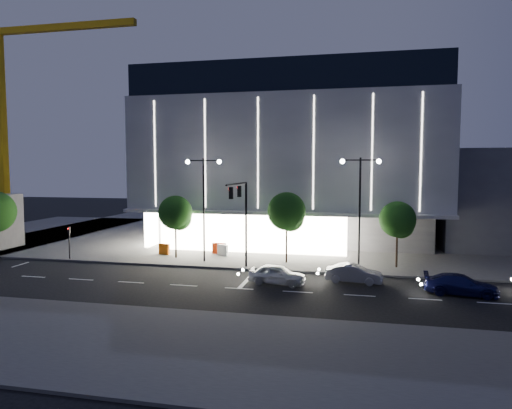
{
  "coord_description": "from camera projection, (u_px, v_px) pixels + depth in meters",
  "views": [
    {
      "loc": [
        9.52,
        -30.99,
        8.23
      ],
      "look_at": [
        1.22,
        7.63,
        5.0
      ],
      "focal_mm": 32.0,
      "sensor_mm": 36.0,
      "label": 1
    }
  ],
  "objects": [
    {
      "name": "ground",
      "position": [
        217.0,
        282.0,
        32.86
      ],
      "size": [
        160.0,
        160.0,
        0.0
      ],
      "primitive_type": "plane",
      "color": "black",
      "rests_on": "ground"
    },
    {
      "name": "sidewalk_museum",
      "position": [
        315.0,
        235.0,
        55.19
      ],
      "size": [
        70.0,
        40.0,
        0.15
      ],
      "primitive_type": "cube",
      "color": "#474747",
      "rests_on": "ground"
    },
    {
      "name": "sidewalk_near",
      "position": [
        246.0,
        352.0,
        20.11
      ],
      "size": [
        70.0,
        10.0,
        0.15
      ],
      "primitive_type": "cube",
      "color": "#474747",
      "rests_on": "ground"
    },
    {
      "name": "museum",
      "position": [
        297.0,
        158.0,
        53.21
      ],
      "size": [
        30.0,
        25.8,
        18.0
      ],
      "color": "#4C4C51",
      "rests_on": "ground"
    },
    {
      "name": "annex_building",
      "position": [
        506.0,
        197.0,
        50.39
      ],
      "size": [
        16.0,
        20.0,
        10.0
      ],
      "primitive_type": "cube",
      "color": "#4C4C51",
      "rests_on": "ground"
    },
    {
      "name": "traffic_mast",
      "position": [
        242.0,
        208.0,
        35.49
      ],
      "size": [
        0.33,
        5.89,
        7.07
      ],
      "color": "black",
      "rests_on": "ground"
    },
    {
      "name": "street_lamp_west",
      "position": [
        204.0,
        194.0,
        38.85
      ],
      "size": [
        3.16,
        0.36,
        9.0
      ],
      "color": "black",
      "rests_on": "ground"
    },
    {
      "name": "street_lamp_east",
      "position": [
        360.0,
        196.0,
        36.12
      ],
      "size": [
        3.16,
        0.36,
        9.0
      ],
      "color": "black",
      "rests_on": "ground"
    },
    {
      "name": "ped_signal_far",
      "position": [
        69.0,
        239.0,
        40.23
      ],
      "size": [
        0.22,
        0.24,
        3.0
      ],
      "color": "black",
      "rests_on": "ground"
    },
    {
      "name": "tower_crane",
      "position": [
        5.0,
        84.0,
        67.05
      ],
      "size": [
        32.0,
        2.0,
        28.5
      ],
      "color": "gold",
      "rests_on": "ground"
    },
    {
      "name": "tree_left",
      "position": [
        176.0,
        214.0,
        40.62
      ],
      "size": [
        3.02,
        3.02,
        5.72
      ],
      "color": "black",
      "rests_on": "ground"
    },
    {
      "name": "tree_mid",
      "position": [
        287.0,
        213.0,
        38.5
      ],
      "size": [
        3.25,
        3.25,
        6.15
      ],
      "color": "black",
      "rests_on": "ground"
    },
    {
      "name": "tree_right",
      "position": [
        398.0,
        221.0,
        36.65
      ],
      "size": [
        2.91,
        2.91,
        5.51
      ],
      "color": "black",
      "rests_on": "ground"
    },
    {
      "name": "car_lead",
      "position": [
        277.0,
        274.0,
        32.11
      ],
      "size": [
        4.23,
        2.13,
        1.38
      ],
      "primitive_type": "imported",
      "rotation": [
        0.0,
        0.0,
        1.44
      ],
      "color": "silver",
      "rests_on": "ground"
    },
    {
      "name": "car_second",
      "position": [
        354.0,
        274.0,
        32.49
      ],
      "size": [
        4.13,
        1.85,
        1.32
      ],
      "primitive_type": "imported",
      "rotation": [
        0.0,
        0.0,
        1.45
      ],
      "color": "#B3B5BB",
      "rests_on": "ground"
    },
    {
      "name": "car_third",
      "position": [
        461.0,
        285.0,
        29.44
      ],
      "size": [
        4.74,
        2.35,
        1.32
      ],
      "primitive_type": "imported",
      "rotation": [
        0.0,
        0.0,
        1.46
      ],
      "color": "#15164E",
      "rests_on": "ground"
    },
    {
      "name": "barrier_a",
      "position": [
        164.0,
        249.0,
        42.35
      ],
      "size": [
        1.13,
        0.54,
        1.0
      ],
      "primitive_type": "cube",
      "rotation": [
        0.0,
        0.0,
        -0.27
      ],
      "color": "orange",
      "rests_on": "sidewalk_museum"
    },
    {
      "name": "barrier_b",
      "position": [
        223.0,
        250.0,
        41.77
      ],
      "size": [
        1.11,
        0.66,
        1.0
      ],
      "primitive_type": "cube",
      "rotation": [
        0.0,
        0.0,
        -0.4
      ],
      "color": "white",
      "rests_on": "sidewalk_museum"
    },
    {
      "name": "barrier_c",
      "position": [
        218.0,
        248.0,
        42.71
      ],
      "size": [
        1.11,
        0.32,
        1.0
      ],
      "primitive_type": "cube",
      "rotation": [
        0.0,
        0.0,
        -0.07
      ],
      "color": "red",
      "rests_on": "sidewalk_museum"
    },
    {
      "name": "barrier_d",
      "position": [
        221.0,
        248.0,
        42.79
      ],
      "size": [
        1.11,
        0.29,
        1.0
      ],
      "primitive_type": "cube",
      "rotation": [
        0.0,
        0.0,
        0.04
      ],
      "color": "silver",
      "rests_on": "sidewalk_museum"
    }
  ]
}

